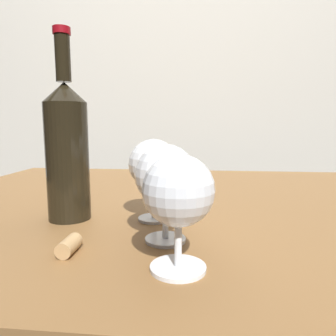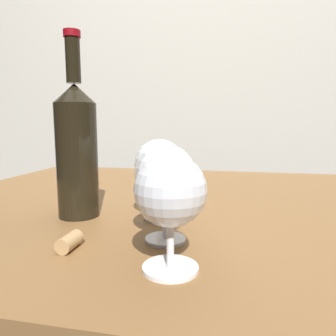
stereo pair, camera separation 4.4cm
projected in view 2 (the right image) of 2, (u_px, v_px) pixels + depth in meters
name	position (u px, v px, depth m)	size (l,w,h in m)	color
back_wall	(217.00, 56.00, 1.72)	(5.00, 0.08, 2.60)	beige
dining_table	(188.00, 240.00, 0.72)	(1.21, 0.92, 0.75)	brown
wine_glass_chardonnay	(170.00, 194.00, 0.35)	(0.08, 0.08, 0.14)	white
wine_glass_merlot	(168.00, 177.00, 0.44)	(0.09, 0.09, 0.14)	white
wine_glass_rose	(160.00, 165.00, 0.55)	(0.09, 0.09, 0.15)	white
wine_bottle	(77.00, 147.00, 0.57)	(0.08, 0.08, 0.33)	black
cork	(69.00, 242.00, 0.43)	(0.02, 0.02, 0.04)	tan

